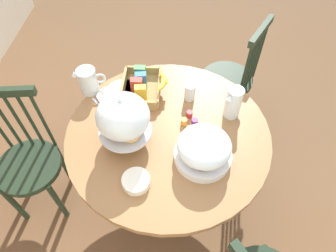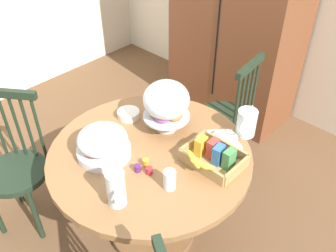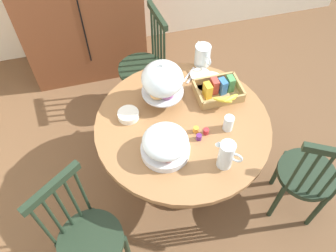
{
  "view_description": "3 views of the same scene",
  "coord_description": "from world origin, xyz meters",
  "px_view_note": "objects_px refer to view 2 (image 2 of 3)",
  "views": [
    {
      "loc": [
        -1.13,
        -0.13,
        2.08
      ],
      "look_at": [
        -0.12,
        -0.07,
        0.79
      ],
      "focal_mm": 31.96,
      "sensor_mm": 36.0,
      "label": 1
    },
    {
      "loc": [
        1.01,
        -1.12,
        2.13
      ],
      "look_at": [
        -0.12,
        0.08,
        0.84
      ],
      "focal_mm": 39.21,
      "sensor_mm": 36.0,
      "label": 2
    },
    {
      "loc": [
        -0.56,
        -1.36,
        2.48
      ],
      "look_at": [
        -0.22,
        -0.07,
        0.74
      ],
      "focal_mm": 36.18,
      "sensor_mm": 36.0,
      "label": 3
    }
  ],
  "objects_px": {
    "pastry_stand_with_dome": "(166,102)",
    "windsor_chair_facing_door": "(225,119)",
    "milk_pitcher": "(246,124)",
    "cereal_bowl": "(129,114)",
    "dining_table": "(151,179)",
    "fruit_platter_covered": "(103,143)",
    "cereal_basket": "(213,156)",
    "china_plate_small": "(225,138)",
    "china_plate_large": "(223,149)",
    "drinking_glass": "(170,180)",
    "windsor_chair_near_window": "(18,170)",
    "wooden_armoire": "(239,11)",
    "orange_juice_pitcher": "(116,190)"
  },
  "relations": [
    {
      "from": "china_plate_large",
      "to": "cereal_bowl",
      "type": "height_order",
      "value": "cereal_bowl"
    },
    {
      "from": "milk_pitcher",
      "to": "drinking_glass",
      "type": "distance_m",
      "value": 0.62
    },
    {
      "from": "dining_table",
      "to": "china_plate_large",
      "type": "distance_m",
      "value": 0.48
    },
    {
      "from": "cereal_bowl",
      "to": "drinking_glass",
      "type": "height_order",
      "value": "drinking_glass"
    },
    {
      "from": "china_plate_small",
      "to": "cereal_basket",
      "type": "bearing_deg",
      "value": -72.78
    },
    {
      "from": "windsor_chair_facing_door",
      "to": "dining_table",
      "type": "bearing_deg",
      "value": -84.77
    },
    {
      "from": "windsor_chair_facing_door",
      "to": "cereal_bowl",
      "type": "height_order",
      "value": "windsor_chair_facing_door"
    },
    {
      "from": "china_plate_small",
      "to": "cereal_bowl",
      "type": "bearing_deg",
      "value": -157.71
    },
    {
      "from": "windsor_chair_facing_door",
      "to": "china_plate_small",
      "type": "distance_m",
      "value": 0.67
    },
    {
      "from": "orange_juice_pitcher",
      "to": "dining_table",
      "type": "bearing_deg",
      "value": 112.2
    },
    {
      "from": "milk_pitcher",
      "to": "china_plate_large",
      "type": "relative_size",
      "value": 0.9
    },
    {
      "from": "windsor_chair_facing_door",
      "to": "china_plate_large",
      "type": "relative_size",
      "value": 4.43
    },
    {
      "from": "milk_pitcher",
      "to": "cereal_bowl",
      "type": "relative_size",
      "value": 1.41
    },
    {
      "from": "china_plate_large",
      "to": "drinking_glass",
      "type": "height_order",
      "value": "drinking_glass"
    },
    {
      "from": "windsor_chair_near_window",
      "to": "pastry_stand_with_dome",
      "type": "relative_size",
      "value": 2.83
    },
    {
      "from": "wooden_armoire",
      "to": "milk_pitcher",
      "type": "relative_size",
      "value": 9.94
    },
    {
      "from": "pastry_stand_with_dome",
      "to": "windsor_chair_facing_door",
      "type": "bearing_deg",
      "value": 90.17
    },
    {
      "from": "cereal_basket",
      "to": "cereal_bowl",
      "type": "distance_m",
      "value": 0.64
    },
    {
      "from": "milk_pitcher",
      "to": "cereal_bowl",
      "type": "distance_m",
      "value": 0.73
    },
    {
      "from": "dining_table",
      "to": "orange_juice_pitcher",
      "type": "height_order",
      "value": "orange_juice_pitcher"
    },
    {
      "from": "dining_table",
      "to": "cereal_bowl",
      "type": "distance_m",
      "value": 0.44
    },
    {
      "from": "cereal_basket",
      "to": "china_plate_small",
      "type": "distance_m",
      "value": 0.22
    },
    {
      "from": "orange_juice_pitcher",
      "to": "cereal_basket",
      "type": "xyz_separation_m",
      "value": [
        0.16,
        0.53,
        -0.04
      ]
    },
    {
      "from": "pastry_stand_with_dome",
      "to": "orange_juice_pitcher",
      "type": "height_order",
      "value": "pastry_stand_with_dome"
    },
    {
      "from": "dining_table",
      "to": "cereal_bowl",
      "type": "relative_size",
      "value": 8.24
    },
    {
      "from": "wooden_armoire",
      "to": "china_plate_large",
      "type": "height_order",
      "value": "wooden_armoire"
    },
    {
      "from": "dining_table",
      "to": "milk_pitcher",
      "type": "distance_m",
      "value": 0.66
    },
    {
      "from": "dining_table",
      "to": "fruit_platter_covered",
      "type": "xyz_separation_m",
      "value": [
        -0.17,
        -0.19,
        0.31
      ]
    },
    {
      "from": "china_plate_large",
      "to": "drinking_glass",
      "type": "xyz_separation_m",
      "value": [
        -0.03,
        -0.42,
        0.05
      ]
    },
    {
      "from": "drinking_glass",
      "to": "dining_table",
      "type": "bearing_deg",
      "value": 155.84
    },
    {
      "from": "pastry_stand_with_dome",
      "to": "fruit_platter_covered",
      "type": "distance_m",
      "value": 0.43
    },
    {
      "from": "pastry_stand_with_dome",
      "to": "windsor_chair_near_window",
      "type": "bearing_deg",
      "value": -132.68
    },
    {
      "from": "pastry_stand_with_dome",
      "to": "milk_pitcher",
      "type": "relative_size",
      "value": 1.74
    },
    {
      "from": "wooden_armoire",
      "to": "windsor_chair_near_window",
      "type": "distance_m",
      "value": 2.14
    },
    {
      "from": "wooden_armoire",
      "to": "fruit_platter_covered",
      "type": "relative_size",
      "value": 6.53
    },
    {
      "from": "dining_table",
      "to": "fruit_platter_covered",
      "type": "relative_size",
      "value": 3.84
    },
    {
      "from": "cereal_basket",
      "to": "pastry_stand_with_dome",
      "type": "bearing_deg",
      "value": 172.85
    },
    {
      "from": "china_plate_small",
      "to": "drinking_glass",
      "type": "height_order",
      "value": "drinking_glass"
    },
    {
      "from": "drinking_glass",
      "to": "china_plate_small",
      "type": "bearing_deg",
      "value": 92.03
    },
    {
      "from": "fruit_platter_covered",
      "to": "cereal_bowl",
      "type": "xyz_separation_m",
      "value": [
        -0.16,
        0.33,
        -0.06
      ]
    },
    {
      "from": "cereal_basket",
      "to": "wooden_armoire",
      "type": "bearing_deg",
      "value": 120.51
    },
    {
      "from": "cereal_basket",
      "to": "china_plate_small",
      "type": "xyz_separation_m",
      "value": [
        -0.06,
        0.2,
        -0.03
      ]
    },
    {
      "from": "drinking_glass",
      "to": "fruit_platter_covered",
      "type": "bearing_deg",
      "value": -170.64
    },
    {
      "from": "pastry_stand_with_dome",
      "to": "china_plate_small",
      "type": "bearing_deg",
      "value": 25.76
    },
    {
      "from": "pastry_stand_with_dome",
      "to": "china_plate_large",
      "type": "xyz_separation_m",
      "value": [
        0.37,
        0.08,
        -0.19
      ]
    },
    {
      "from": "cereal_bowl",
      "to": "fruit_platter_covered",
      "type": "bearing_deg",
      "value": -63.41
    },
    {
      "from": "windsor_chair_near_window",
      "to": "windsor_chair_facing_door",
      "type": "bearing_deg",
      "value": 64.47
    },
    {
      "from": "dining_table",
      "to": "cereal_basket",
      "type": "height_order",
      "value": "cereal_basket"
    },
    {
      "from": "dining_table",
      "to": "cereal_basket",
      "type": "relative_size",
      "value": 3.65
    },
    {
      "from": "wooden_armoire",
      "to": "milk_pitcher",
      "type": "bearing_deg",
      "value": -52.69
    }
  ]
}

